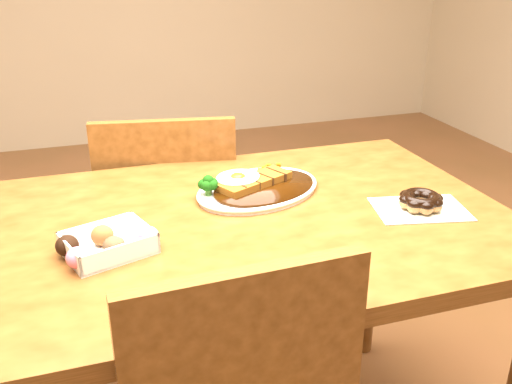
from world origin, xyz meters
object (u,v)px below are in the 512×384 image
object	(u,v)px
chair_far	(170,228)
donut_box	(107,243)
katsu_curry_plate	(255,187)
table	(243,256)
pon_de_ring	(421,201)

from	to	relation	value
chair_far	donut_box	world-z (taller)	chair_far
katsu_curry_plate	donut_box	size ratio (longest dim) A/B	1.92
table	chair_far	size ratio (longest dim) A/B	1.38
pon_de_ring	donut_box	bearing A→B (deg)	178.93
chair_far	katsu_curry_plate	size ratio (longest dim) A/B	2.28
chair_far	donut_box	bearing A→B (deg)	80.44
chair_far	katsu_curry_plate	xyz separation A→B (m)	(0.15, -0.41, 0.29)
table	katsu_curry_plate	world-z (taller)	katsu_curry_plate
pon_de_ring	katsu_curry_plate	bearing A→B (deg)	147.39
table	pon_de_ring	bearing A→B (deg)	-12.26
chair_far	table	bearing A→B (deg)	108.73
chair_far	pon_de_ring	bearing A→B (deg)	137.78
table	katsu_curry_plate	distance (m)	0.18
chair_far	donut_box	size ratio (longest dim) A/B	4.38
table	pon_de_ring	size ratio (longest dim) A/B	5.14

